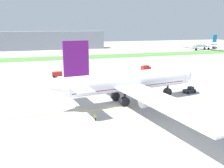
% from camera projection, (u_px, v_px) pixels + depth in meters
% --- Properties ---
extents(ground_plane, '(600.00, 600.00, 0.00)m').
position_uv_depth(ground_plane, '(115.00, 107.00, 67.43)').
color(ground_plane, '#ADAAA5').
rests_on(ground_plane, ground).
extents(apron_taxi_line, '(280.00, 0.36, 0.01)m').
position_uv_depth(apron_taxi_line, '(115.00, 108.00, 66.94)').
color(apron_taxi_line, yellow).
rests_on(apron_taxi_line, ground).
extents(grass_median_strip, '(320.00, 24.00, 0.10)m').
position_uv_depth(grass_median_strip, '(64.00, 58.00, 175.14)').
color(grass_median_strip, '#4C8438').
rests_on(grass_median_strip, ground).
extents(airliner_foreground, '(48.29, 74.99, 18.71)m').
position_uv_depth(airliner_foreground, '(127.00, 82.00, 70.60)').
color(airliner_foreground, white).
rests_on(airliner_foreground, ground).
extents(pushback_tug, '(6.01, 3.03, 2.12)m').
position_uv_depth(pushback_tug, '(190.00, 90.00, 82.09)').
color(pushback_tug, '#26262B').
rests_on(pushback_tug, ground).
extents(ground_crew_wingwalker_port, '(0.42, 0.56, 1.72)m').
position_uv_depth(ground_crew_wingwalker_port, '(95.00, 117.00, 57.43)').
color(ground_crew_wingwalker_port, black).
rests_on(ground_crew_wingwalker_port, ground).
extents(service_truck_baggage_loader, '(5.92, 3.92, 3.08)m').
position_uv_depth(service_truck_baggage_loader, '(146.00, 68.00, 121.47)').
color(service_truck_baggage_loader, '#B21E19').
rests_on(service_truck_baggage_loader, ground).
extents(service_truck_fuel_bowser, '(4.45, 2.40, 2.48)m').
position_uv_depth(service_truck_fuel_bowser, '(57.00, 74.00, 107.84)').
color(service_truck_fuel_bowser, '#B21E19').
rests_on(service_truck_fuel_bowser, ground).
extents(parked_airliner_far_centre, '(41.24, 65.74, 14.40)m').
position_uv_depth(parked_airliner_far_centre, '(206.00, 45.00, 236.97)').
color(parked_airliner_far_centre, white).
rests_on(parked_airliner_far_centre, ground).
extents(terminal_building, '(130.77, 20.00, 18.00)m').
position_uv_depth(terminal_building, '(38.00, 41.00, 237.93)').
color(terminal_building, gray).
rests_on(terminal_building, ground).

